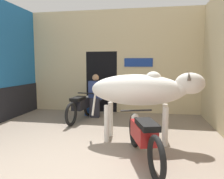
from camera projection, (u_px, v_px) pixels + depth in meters
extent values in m
plane|color=gray|center=(63.00, 174.00, 3.16)|extent=(30.00, 30.00, 0.00)
cube|color=beige|center=(114.00, 31.00, 7.14)|extent=(5.60, 0.18, 1.34)
cube|color=beige|center=(61.00, 81.00, 7.65)|extent=(1.88, 0.18, 2.01)
cube|color=beige|center=(158.00, 82.00, 7.08)|extent=(2.67, 0.18, 2.01)
cube|color=black|center=(104.00, 81.00, 7.75)|extent=(1.05, 0.90, 2.01)
cube|color=navy|center=(138.00, 62.00, 7.01)|extent=(0.91, 0.03, 0.27)
ellipsoid|color=silver|center=(137.00, 90.00, 4.45)|extent=(1.91, 0.73, 0.63)
ellipsoid|color=silver|center=(153.00, 77.00, 4.35)|extent=(0.31, 0.28, 0.23)
cylinder|color=silver|center=(181.00, 88.00, 4.27)|extent=(0.43, 0.31, 0.42)
ellipsoid|color=silver|center=(190.00, 83.00, 4.22)|extent=(0.58, 0.37, 0.42)
cylinder|color=silver|center=(94.00, 100.00, 4.66)|extent=(0.14, 0.05, 0.68)
cylinder|color=silver|center=(165.00, 122.00, 4.59)|extent=(0.11, 0.11, 0.76)
cylinder|color=silver|center=(165.00, 127.00, 4.23)|extent=(0.11, 0.11, 0.76)
cylinder|color=silver|center=(111.00, 119.00, 4.82)|extent=(0.11, 0.11, 0.76)
cylinder|color=silver|center=(107.00, 123.00, 4.47)|extent=(0.11, 0.11, 0.76)
cone|color=#473D33|center=(187.00, 75.00, 4.36)|extent=(0.07, 0.14, 0.20)
cone|color=#473D33|center=(189.00, 76.00, 4.07)|extent=(0.07, 0.14, 0.20)
torus|color=black|center=(156.00, 159.00, 2.93)|extent=(0.27, 0.63, 0.64)
torus|color=black|center=(134.00, 130.00, 4.19)|extent=(0.27, 0.63, 0.64)
cube|color=maroon|center=(143.00, 132.00, 3.54)|extent=(0.48, 0.76, 0.28)
cube|color=black|center=(147.00, 124.00, 3.33)|extent=(0.42, 0.62, 0.09)
cylinder|color=black|center=(136.00, 110.00, 4.01)|extent=(0.56, 0.20, 0.03)
sphere|color=silver|center=(135.00, 118.00, 4.11)|extent=(0.15, 0.15, 0.15)
torus|color=black|center=(71.00, 114.00, 5.63)|extent=(0.14, 0.62, 0.62)
torus|color=black|center=(89.00, 106.00, 6.77)|extent=(0.14, 0.62, 0.62)
cube|color=black|center=(81.00, 104.00, 6.18)|extent=(0.35, 0.68, 0.28)
cube|color=black|center=(78.00, 99.00, 5.99)|extent=(0.31, 0.55, 0.09)
cylinder|color=black|center=(87.00, 93.00, 6.60)|extent=(0.58, 0.09, 0.03)
sphere|color=silver|center=(88.00, 98.00, 6.69)|extent=(0.15, 0.15, 0.15)
cube|color=#282833|center=(95.00, 110.00, 6.56)|extent=(0.29, 0.14, 0.47)
cube|color=#282833|center=(95.00, 100.00, 6.62)|extent=(0.29, 0.32, 0.11)
cube|color=navy|center=(96.00, 90.00, 6.66)|extent=(0.42, 0.20, 0.56)
sphere|color=tan|center=(96.00, 78.00, 6.61)|extent=(0.20, 0.20, 0.20)
cylinder|color=#2856B2|center=(88.00, 108.00, 6.84)|extent=(0.20, 0.20, 0.44)
cylinder|color=#2856B2|center=(88.00, 101.00, 6.81)|extent=(0.29, 0.29, 0.04)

